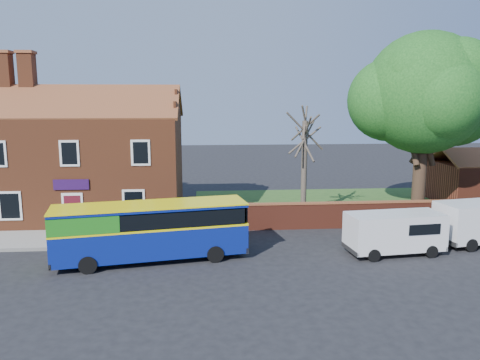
{
  "coord_description": "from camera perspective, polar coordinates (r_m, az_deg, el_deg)",
  "views": [
    {
      "loc": [
        0.56,
        -19.66,
        7.61
      ],
      "look_at": [
        2.55,
        5.0,
        3.35
      ],
      "focal_mm": 35.0,
      "sensor_mm": 36.0,
      "label": 1
    }
  ],
  "objects": [
    {
      "name": "grass_strip",
      "position": [
        35.76,
        15.89,
        -2.87
      ],
      "size": [
        26.0,
        12.0,
        0.04
      ],
      "primitive_type": "cube",
      "color": "#426B28",
      "rests_on": "ground"
    },
    {
      "name": "large_tree",
      "position": [
        32.58,
        21.56,
        9.38
      ],
      "size": [
        9.73,
        7.7,
        11.87
      ],
      "color": "black",
      "rests_on": "ground"
    },
    {
      "name": "boundary_wall",
      "position": [
        30.19,
        19.92,
        -3.84
      ],
      "size": [
        22.0,
        0.38,
        1.6
      ],
      "color": "maroon",
      "rests_on": "ground"
    },
    {
      "name": "pavement",
      "position": [
        27.56,
        -20.48,
        -6.77
      ],
      "size": [
        18.0,
        3.5,
        0.12
      ],
      "primitive_type": "cube",
      "color": "gray",
      "rests_on": "ground"
    },
    {
      "name": "kerb",
      "position": [
        25.95,
        -21.53,
        -7.83
      ],
      "size": [
        18.0,
        0.15,
        0.14
      ],
      "primitive_type": "cube",
      "color": "slate",
      "rests_on": "ground"
    },
    {
      "name": "bus",
      "position": [
        22.7,
        -11.52,
        -5.87
      ],
      "size": [
        9.29,
        3.86,
        2.76
      ],
      "rotation": [
        0.0,
        0.0,
        0.18
      ],
      "color": "navy",
      "rests_on": "ground"
    },
    {
      "name": "van_near",
      "position": [
        24.58,
        18.36,
        -5.96
      ],
      "size": [
        4.9,
        2.38,
        2.08
      ],
      "rotation": [
        0.0,
        0.0,
        0.11
      ],
      "color": "silver",
      "rests_on": "ground"
    },
    {
      "name": "bare_tree",
      "position": [
        30.27,
        7.83,
        1.93
      ],
      "size": [
        2.58,
        3.08,
        6.89
      ],
      "color": "#4C4238",
      "rests_on": "ground"
    },
    {
      "name": "shop_building",
      "position": [
        32.34,
        -18.13,
        1.82
      ],
      "size": [
        12.3,
        8.13,
        10.5
      ],
      "color": "brown",
      "rests_on": "ground"
    },
    {
      "name": "ground",
      "position": [
        21.08,
        -5.93,
        -11.45
      ],
      "size": [
        120.0,
        120.0,
        0.0
      ],
      "primitive_type": "plane",
      "color": "black",
      "rests_on": "ground"
    }
  ]
}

